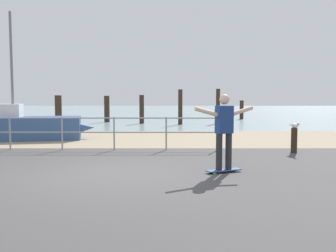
# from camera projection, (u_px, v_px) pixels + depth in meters

# --- Properties ---
(ground_plane) EXTENTS (24.00, 10.00, 0.04)m
(ground_plane) POSITION_uv_depth(u_px,v_px,m) (101.00, 186.00, 6.94)
(ground_plane) COLOR #474444
(ground_plane) RESTS_ON ground
(beach_strip) EXTENTS (24.00, 6.00, 0.04)m
(beach_strip) POSITION_uv_depth(u_px,v_px,m) (137.00, 138.00, 14.91)
(beach_strip) COLOR tan
(beach_strip) RESTS_ON ground
(sea_surface) EXTENTS (72.00, 50.00, 0.04)m
(sea_surface) POSITION_uv_depth(u_px,v_px,m) (158.00, 111.00, 42.82)
(sea_surface) COLOR #849EA3
(sea_surface) RESTS_ON ground
(railing_fence) EXTENTS (11.39, 0.05, 1.05)m
(railing_fence) POSITION_uv_depth(u_px,v_px,m) (37.00, 128.00, 11.48)
(railing_fence) COLOR gray
(railing_fence) RESTS_ON ground
(sailboat) EXTENTS (5.07, 2.20, 4.88)m
(sailboat) POSITION_uv_depth(u_px,v_px,m) (28.00, 127.00, 14.31)
(sailboat) COLOR #335184
(sailboat) RESTS_ON ground
(skateboard) EXTENTS (0.82, 0.49, 0.08)m
(skateboard) POSITION_uv_depth(u_px,v_px,m) (225.00, 170.00, 8.10)
(skateboard) COLOR #334C8C
(skateboard) RESTS_ON ground
(skateboarder) EXTENTS (1.37, 0.64, 1.65)m
(skateboarder) POSITION_uv_depth(u_px,v_px,m) (226.00, 127.00, 8.03)
(skateboarder) COLOR #26262B
(skateboarder) RESTS_ON skateboard
(bollard_short) EXTENTS (0.18, 0.18, 0.76)m
(bollard_short) POSITION_uv_depth(u_px,v_px,m) (296.00, 141.00, 10.91)
(bollard_short) COLOR #332319
(bollard_short) RESTS_ON ground
(seagull) EXTENTS (0.21, 0.48, 0.18)m
(seagull) POSITION_uv_depth(u_px,v_px,m) (296.00, 125.00, 10.86)
(seagull) COLOR white
(seagull) RESTS_ON bollard_short
(groyne_post_0) EXTENTS (0.39, 0.39, 1.76)m
(groyne_post_0) POSITION_uv_depth(u_px,v_px,m) (60.00, 110.00, 21.50)
(groyne_post_0) COLOR #332319
(groyne_post_0) RESTS_ON ground
(groyne_post_1) EXTENTS (0.35, 0.35, 1.74)m
(groyne_post_1) POSITION_uv_depth(u_px,v_px,m) (108.00, 109.00, 24.21)
(groyne_post_1) COLOR #332319
(groyne_post_1) RESTS_ON ground
(groyne_post_2) EXTENTS (0.29, 0.29, 1.79)m
(groyne_post_2) POSITION_uv_depth(u_px,v_px,m) (143.00, 109.00, 22.96)
(groyne_post_2) COLOR #332319
(groyne_post_2) RESTS_ON ground
(groyne_post_3) EXTENTS (0.26, 0.26, 2.11)m
(groyne_post_3) POSITION_uv_depth(u_px,v_px,m) (182.00, 107.00, 22.06)
(groyne_post_3) COLOR #332319
(groyne_post_3) RESTS_ON ground
(groyne_post_4) EXTENTS (0.25, 0.25, 2.17)m
(groyne_post_4) POSITION_uv_depth(u_px,v_px,m) (219.00, 106.00, 22.94)
(groyne_post_4) COLOR #332319
(groyne_post_4) RESTS_ON ground
(groyne_post_5) EXTENTS (0.29, 0.29, 1.40)m
(groyne_post_5) POSITION_uv_depth(u_px,v_px,m) (243.00, 110.00, 27.45)
(groyne_post_5) COLOR #332319
(groyne_post_5) RESTS_ON ground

